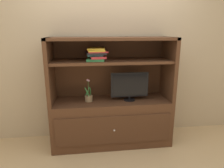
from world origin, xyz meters
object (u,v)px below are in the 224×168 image
object	(u,v)px
magazine_stack	(96,54)
media_console	(112,111)
potted_plant	(89,97)
tv_monitor	(130,86)

from	to	relation	value
magazine_stack	media_console	bearing A→B (deg)	0.65
media_console	magazine_stack	xyz separation A→B (m)	(-0.21, -0.00, 0.83)
media_console	potted_plant	world-z (taller)	media_console
magazine_stack	potted_plant	bearing A→B (deg)	-169.95
media_console	magazine_stack	size ratio (longest dim) A/B	4.76
potted_plant	magazine_stack	size ratio (longest dim) A/B	0.90
media_console	magazine_stack	distance (m)	0.86
potted_plant	tv_monitor	bearing A→B (deg)	-2.40
media_console	potted_plant	size ratio (longest dim) A/B	5.27
potted_plant	magazine_stack	bearing A→B (deg)	10.05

